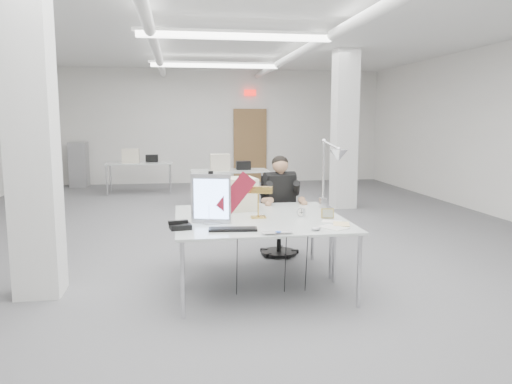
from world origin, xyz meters
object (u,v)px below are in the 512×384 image
(seated_person, at_px, (280,189))
(monitor, at_px, (211,199))
(architect_lamp, at_px, (330,172))
(laptop, at_px, (278,234))
(bankers_lamp, at_px, (258,203))
(desk_main, at_px, (266,227))
(office_chair, at_px, (279,216))
(beige_monitor, at_px, (238,194))
(desk_phone, at_px, (180,226))

(seated_person, height_order, monitor, seated_person)
(seated_person, bearing_deg, architect_lamp, -77.54)
(laptop, distance_m, bankers_lamp, 0.84)
(desk_main, xyz_separation_m, seated_person, (0.46, 1.55, 0.16))
(desk_main, relative_size, office_chair, 1.71)
(bankers_lamp, bearing_deg, beige_monitor, 122.82)
(seated_person, distance_m, architect_lamp, 1.03)
(monitor, xyz_separation_m, architect_lamp, (1.38, 0.43, 0.21))
(bankers_lamp, bearing_deg, desk_main, -71.53)
(desk_main, distance_m, architect_lamp, 1.17)
(desk_main, relative_size, monitor, 3.54)
(seated_person, xyz_separation_m, monitor, (-0.99, -1.33, 0.11))
(desk_main, relative_size, laptop, 6.15)
(desk_phone, bearing_deg, architect_lamp, 12.35)
(laptop, bearing_deg, seated_person, 74.16)
(office_chair, relative_size, monitor, 2.07)
(desk_main, xyz_separation_m, laptop, (0.04, -0.40, 0.02))
(seated_person, bearing_deg, desk_phone, -140.98)
(office_chair, distance_m, architect_lamp, 1.24)
(seated_person, relative_size, monitor, 1.85)
(monitor, height_order, bankers_lamp, monitor)
(monitor, height_order, beige_monitor, monitor)
(office_chair, distance_m, beige_monitor, 1.00)
(seated_person, relative_size, architect_lamp, 1.01)
(desk_phone, height_order, beige_monitor, beige_monitor)
(office_chair, bearing_deg, architect_lamp, -78.65)
(desk_phone, bearing_deg, laptop, -32.61)
(seated_person, height_order, architect_lamp, architect_lamp)
(desk_main, height_order, monitor, monitor)
(monitor, height_order, desk_phone, monitor)
(desk_main, bearing_deg, beige_monitor, 100.00)
(seated_person, distance_m, bankers_lamp, 1.23)
(laptop, height_order, bankers_lamp, bankers_lamp)
(seated_person, distance_m, laptop, 2.00)
(beige_monitor, bearing_deg, laptop, -89.89)
(office_chair, height_order, desk_phone, office_chair)
(seated_person, height_order, laptop, seated_person)
(desk_main, bearing_deg, laptop, -83.88)
(monitor, relative_size, architect_lamp, 0.55)
(desk_main, relative_size, beige_monitor, 4.52)
(desk_main, distance_m, laptop, 0.40)
(beige_monitor, bearing_deg, desk_phone, -134.31)
(desk_main, xyz_separation_m, bankers_lamp, (-0.01, 0.42, 0.17))
(laptop, distance_m, architect_lamp, 1.40)
(desk_phone, bearing_deg, office_chair, 42.04)
(beige_monitor, xyz_separation_m, architect_lamp, (1.02, -0.29, 0.28))
(office_chair, bearing_deg, desk_main, -116.98)
(desk_phone, bearing_deg, bankers_lamp, 18.22)
(monitor, xyz_separation_m, bankers_lamp, (0.52, 0.20, -0.09))
(office_chair, distance_m, laptop, 2.06)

